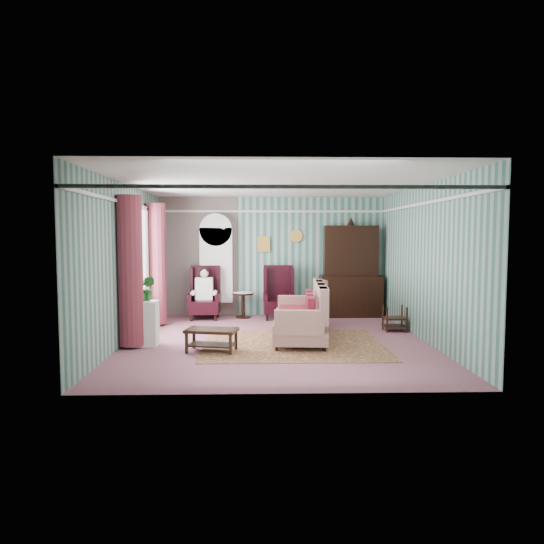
{
  "coord_description": "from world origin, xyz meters",
  "views": [
    {
      "loc": [
        -0.31,
        -8.88,
        1.96
      ],
      "look_at": [
        -0.06,
        0.6,
        1.25
      ],
      "focal_mm": 32.0,
      "sensor_mm": 36.0,
      "label": 1
    }
  ],
  "objects_px": {
    "wingback_left": "(204,293)",
    "wingback_right": "(279,292)",
    "round_side_table": "(243,305)",
    "floral_armchair": "(306,302)",
    "plant_stand": "(142,323)",
    "nest_table": "(395,318)",
    "sofa": "(300,313)",
    "coffee_table": "(212,340)",
    "dresser_hutch": "(351,268)",
    "bookcase": "(216,270)",
    "seated_woman": "(204,294)"
  },
  "relations": [
    {
      "from": "nest_table",
      "to": "floral_armchair",
      "type": "height_order",
      "value": "floral_armchair"
    },
    {
      "from": "wingback_left",
      "to": "plant_stand",
      "type": "bearing_deg",
      "value": -106.22
    },
    {
      "from": "wingback_right",
      "to": "dresser_hutch",
      "type": "bearing_deg",
      "value": 8.77
    },
    {
      "from": "wingback_left",
      "to": "plant_stand",
      "type": "xyz_separation_m",
      "value": [
        -0.8,
        -2.75,
        -0.22
      ]
    },
    {
      "from": "plant_stand",
      "to": "nest_table",
      "type": "bearing_deg",
      "value": 13.84
    },
    {
      "from": "nest_table",
      "to": "coffee_table",
      "type": "height_order",
      "value": "nest_table"
    },
    {
      "from": "wingback_right",
      "to": "floral_armchair",
      "type": "relative_size",
      "value": 1.21
    },
    {
      "from": "round_side_table",
      "to": "coffee_table",
      "type": "distance_m",
      "value": 3.41
    },
    {
      "from": "bookcase",
      "to": "wingback_left",
      "type": "relative_size",
      "value": 1.79
    },
    {
      "from": "seated_woman",
      "to": "plant_stand",
      "type": "relative_size",
      "value": 1.47
    },
    {
      "from": "wingback_left",
      "to": "sofa",
      "type": "distance_m",
      "value": 3.1
    },
    {
      "from": "dresser_hutch",
      "to": "sofa",
      "type": "xyz_separation_m",
      "value": [
        -1.45,
        -2.59,
        -0.67
      ]
    },
    {
      "from": "seated_woman",
      "to": "bookcase",
      "type": "bearing_deg",
      "value": 57.34
    },
    {
      "from": "wingback_right",
      "to": "plant_stand",
      "type": "bearing_deg",
      "value": -132.84
    },
    {
      "from": "dresser_hutch",
      "to": "plant_stand",
      "type": "xyz_separation_m",
      "value": [
        -4.3,
        -3.02,
        -0.78
      ]
    },
    {
      "from": "dresser_hutch",
      "to": "nest_table",
      "type": "height_order",
      "value": "dresser_hutch"
    },
    {
      "from": "plant_stand",
      "to": "coffee_table",
      "type": "xyz_separation_m",
      "value": [
        1.28,
        -0.49,
        -0.2
      ]
    },
    {
      "from": "round_side_table",
      "to": "nest_table",
      "type": "height_order",
      "value": "round_side_table"
    },
    {
      "from": "round_side_table",
      "to": "plant_stand",
      "type": "distance_m",
      "value": 3.36
    },
    {
      "from": "wingback_left",
      "to": "coffee_table",
      "type": "bearing_deg",
      "value": -81.53
    },
    {
      "from": "bookcase",
      "to": "sofa",
      "type": "bearing_deg",
      "value": -56.44
    },
    {
      "from": "bookcase",
      "to": "wingback_left",
      "type": "xyz_separation_m",
      "value": [
        -0.25,
        -0.39,
        -0.5
      ]
    },
    {
      "from": "nest_table",
      "to": "dresser_hutch",
      "type": "bearing_deg",
      "value": 107.39
    },
    {
      "from": "round_side_table",
      "to": "floral_armchair",
      "type": "distance_m",
      "value": 1.79
    },
    {
      "from": "dresser_hutch",
      "to": "coffee_table",
      "type": "xyz_separation_m",
      "value": [
        -3.02,
        -3.51,
        -0.98
      ]
    },
    {
      "from": "sofa",
      "to": "round_side_table",
      "type": "bearing_deg",
      "value": 28.9
    },
    {
      "from": "wingback_left",
      "to": "nest_table",
      "type": "distance_m",
      "value": 4.37
    },
    {
      "from": "seated_woman",
      "to": "wingback_right",
      "type": "bearing_deg",
      "value": 0.0
    },
    {
      "from": "wingback_right",
      "to": "floral_armchair",
      "type": "bearing_deg",
      "value": -59.93
    },
    {
      "from": "wingback_right",
      "to": "coffee_table",
      "type": "distance_m",
      "value": 3.5
    },
    {
      "from": "bookcase",
      "to": "seated_woman",
      "type": "relative_size",
      "value": 1.9
    },
    {
      "from": "wingback_left",
      "to": "plant_stand",
      "type": "distance_m",
      "value": 2.87
    },
    {
      "from": "bookcase",
      "to": "seated_woman",
      "type": "xyz_separation_m",
      "value": [
        -0.25,
        -0.39,
        -0.53
      ]
    },
    {
      "from": "round_side_table",
      "to": "sofa",
      "type": "xyz_separation_m",
      "value": [
        1.15,
        -2.47,
        0.21
      ]
    },
    {
      "from": "coffee_table",
      "to": "wingback_left",
      "type": "bearing_deg",
      "value": 98.47
    },
    {
      "from": "round_side_table",
      "to": "floral_armchair",
      "type": "bearing_deg",
      "value": -38.16
    },
    {
      "from": "wingback_left",
      "to": "wingback_right",
      "type": "distance_m",
      "value": 1.75
    },
    {
      "from": "nest_table",
      "to": "seated_woman",
      "type": "bearing_deg",
      "value": 159.15
    },
    {
      "from": "bookcase",
      "to": "coffee_table",
      "type": "xyz_separation_m",
      "value": [
        0.23,
        -3.63,
        -0.92
      ]
    },
    {
      "from": "nest_table",
      "to": "coffee_table",
      "type": "xyz_separation_m",
      "value": [
        -3.59,
        -1.69,
        -0.07
      ]
    },
    {
      "from": "bookcase",
      "to": "floral_armchair",
      "type": "distance_m",
      "value": 2.52
    },
    {
      "from": "bookcase",
      "to": "round_side_table",
      "type": "relative_size",
      "value": 3.73
    },
    {
      "from": "sofa",
      "to": "floral_armchair",
      "type": "relative_size",
      "value": 2.06
    },
    {
      "from": "seated_woman",
      "to": "coffee_table",
      "type": "height_order",
      "value": "seated_woman"
    },
    {
      "from": "wingback_left",
      "to": "nest_table",
      "type": "bearing_deg",
      "value": -20.85
    },
    {
      "from": "wingback_left",
      "to": "round_side_table",
      "type": "relative_size",
      "value": 2.08
    },
    {
      "from": "bookcase",
      "to": "dresser_hutch",
      "type": "xyz_separation_m",
      "value": [
        3.25,
        -0.12,
        0.06
      ]
    },
    {
      "from": "plant_stand",
      "to": "wingback_left",
      "type": "bearing_deg",
      "value": 73.78
    },
    {
      "from": "bookcase",
      "to": "plant_stand",
      "type": "xyz_separation_m",
      "value": [
        -1.05,
        -3.14,
        -0.72
      ]
    },
    {
      "from": "bookcase",
      "to": "nest_table",
      "type": "distance_m",
      "value": 4.37
    }
  ]
}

